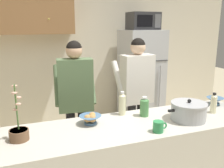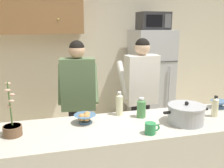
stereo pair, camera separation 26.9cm
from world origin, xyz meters
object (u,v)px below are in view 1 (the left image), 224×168
at_px(microwave, 143,21).
at_px(person_by_sink, 137,86).
at_px(empty_bowl, 215,100).
at_px(bottle_near_edge, 122,104).
at_px(potted_orchid, 19,132).
at_px(bottle_mid_counter, 144,107).
at_px(cooking_pot, 189,111).
at_px(bread_bowl, 90,119).
at_px(coffee_mug, 158,127).
at_px(bottle_far_corner, 214,103).
at_px(person_near_pot, 75,92).
at_px(refrigerator, 141,80).

relative_size(microwave, person_by_sink, 0.29).
xyz_separation_m(empty_bowl, bottle_near_edge, (-1.11, 0.07, 0.07)).
relative_size(bottle_near_edge, potted_orchid, 0.53).
bearing_deg(bottle_mid_counter, potted_orchid, -173.85).
xyz_separation_m(cooking_pot, empty_bowl, (0.57, 0.28, -0.04)).
xyz_separation_m(bread_bowl, bottle_mid_counter, (0.55, 0.01, 0.04)).
distance_m(cooking_pot, empty_bowl, 0.64).
height_order(microwave, empty_bowl, microwave).
relative_size(microwave, bread_bowl, 2.37).
distance_m(person_by_sink, coffee_mug, 1.21).
bearing_deg(empty_bowl, bread_bowl, -177.77).
bearing_deg(bottle_far_corner, coffee_mug, -164.56).
distance_m(person_near_pot, empty_bowl, 1.61).
distance_m(bottle_near_edge, potted_orchid, 1.00).
bearing_deg(person_near_pot, empty_bowl, -26.98).
bearing_deg(cooking_pot, refrigerator, 75.99).
bearing_deg(bread_bowl, microwave, 50.81).
bearing_deg(bottle_mid_counter, bottle_far_corner, -12.93).
bearing_deg(bread_bowl, coffee_mug, -36.48).
height_order(person_near_pot, coffee_mug, person_near_pot).
bearing_deg(refrigerator, bread_bowl, -128.83).
relative_size(person_near_pot, coffee_mug, 12.40).
xyz_separation_m(refrigerator, potted_orchid, (-1.99, -1.83, 0.13)).
relative_size(cooking_pot, bottle_mid_counter, 2.26).
xyz_separation_m(bottle_near_edge, bottle_mid_counter, (0.19, -0.11, -0.02)).
height_order(cooking_pot, bottle_far_corner, bottle_far_corner).
xyz_separation_m(person_by_sink, potted_orchid, (-1.46, -0.91, -0.03)).
distance_m(person_by_sink, cooking_pot, 1.02).
xyz_separation_m(bottle_near_edge, potted_orchid, (-0.97, -0.24, -0.05)).
bearing_deg(coffee_mug, potted_orchid, 167.26).
distance_m(person_near_pot, bottle_near_edge, 0.74).
distance_m(microwave, coffee_mug, 2.41).
relative_size(refrigerator, bottle_near_edge, 7.18).
bearing_deg(person_near_pot, refrigerator, 34.52).
relative_size(bread_bowl, bottle_mid_counter, 1.03).
xyz_separation_m(person_by_sink, cooking_pot, (0.05, -1.01, -0.02)).
xyz_separation_m(person_near_pot, bottle_mid_counter, (0.52, -0.78, 0.01)).
bearing_deg(cooking_pot, potted_orchid, 175.87).
bearing_deg(bread_bowl, person_by_sink, 43.05).
xyz_separation_m(person_near_pot, coffee_mug, (0.46, -1.15, -0.04)).
xyz_separation_m(microwave, person_by_sink, (-0.53, -0.90, -0.83)).
bearing_deg(cooking_pot, bottle_mid_counter, 145.88).
height_order(bread_bowl, bottle_mid_counter, bottle_mid_counter).
xyz_separation_m(cooking_pot, bottle_far_corner, (0.36, 0.07, 0.02)).
distance_m(refrigerator, bottle_mid_counter, 1.90).
bearing_deg(bottle_mid_counter, person_near_pot, 123.65).
relative_size(person_by_sink, empty_bowl, 8.70).
bearing_deg(empty_bowl, microwave, 93.19).
bearing_deg(coffee_mug, person_near_pot, 111.60).
xyz_separation_m(refrigerator, bottle_near_edge, (-1.02, -1.59, 0.18)).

